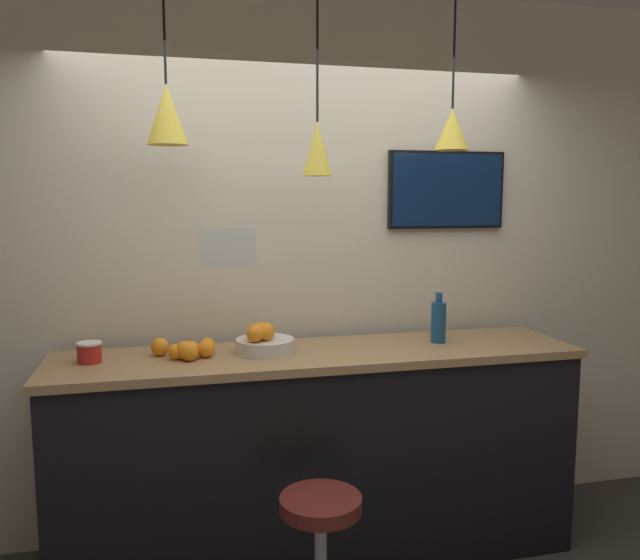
# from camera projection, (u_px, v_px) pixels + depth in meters

# --- Properties ---
(back_wall) EXTENTS (8.00, 0.06, 2.90)m
(back_wall) POSITION_uv_depth(u_px,v_px,m) (302.00, 264.00, 3.39)
(back_wall) COLOR beige
(back_wall) RESTS_ON ground_plane
(service_counter) EXTENTS (2.57, 0.60, 1.07)m
(service_counter) POSITION_uv_depth(u_px,v_px,m) (320.00, 454.00, 3.12)
(service_counter) COLOR black
(service_counter) RESTS_ON ground_plane
(bar_stool) EXTENTS (0.40, 0.40, 0.62)m
(bar_stool) POSITION_uv_depth(u_px,v_px,m) (321.00, 549.00, 2.52)
(bar_stool) COLOR #B7B7BC
(bar_stool) RESTS_ON ground_plane
(fruit_bowl) EXTENTS (0.28, 0.28, 0.15)m
(fruit_bowl) POSITION_uv_depth(u_px,v_px,m) (264.00, 341.00, 3.01)
(fruit_bowl) COLOR beige
(fruit_bowl) RESTS_ON service_counter
(orange_pile) EXTENTS (0.30, 0.22, 0.09)m
(orange_pile) POSITION_uv_depth(u_px,v_px,m) (187.00, 350.00, 2.91)
(orange_pile) COLOR orange
(orange_pile) RESTS_ON service_counter
(juice_bottle) EXTENTS (0.08, 0.08, 0.26)m
(juice_bottle) POSITION_uv_depth(u_px,v_px,m) (438.00, 321.00, 3.22)
(juice_bottle) COLOR navy
(juice_bottle) RESTS_ON service_counter
(spread_jar) EXTENTS (0.11, 0.11, 0.09)m
(spread_jar) POSITION_uv_depth(u_px,v_px,m) (89.00, 352.00, 2.83)
(spread_jar) COLOR red
(spread_jar) RESTS_ON service_counter
(pendant_lamp_left) EXTENTS (0.19, 0.19, 0.76)m
(pendant_lamp_left) POSITION_uv_depth(u_px,v_px,m) (167.00, 114.00, 2.79)
(pendant_lamp_left) COLOR black
(pendant_lamp_middle) EXTENTS (0.14, 0.14, 0.89)m
(pendant_lamp_middle) POSITION_uv_depth(u_px,v_px,m) (317.00, 148.00, 2.97)
(pendant_lamp_middle) COLOR black
(pendant_lamp_right) EXTENTS (0.17, 0.17, 0.76)m
(pendant_lamp_right) POSITION_uv_depth(u_px,v_px,m) (452.00, 129.00, 3.12)
(pendant_lamp_right) COLOR black
(mounted_tv) EXTENTS (0.68, 0.04, 0.43)m
(mounted_tv) POSITION_uv_depth(u_px,v_px,m) (447.00, 190.00, 3.48)
(mounted_tv) COLOR black
(hanging_menu_board) EXTENTS (0.24, 0.01, 0.17)m
(hanging_menu_board) POSITION_uv_depth(u_px,v_px,m) (228.00, 247.00, 2.66)
(hanging_menu_board) COLOR silver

